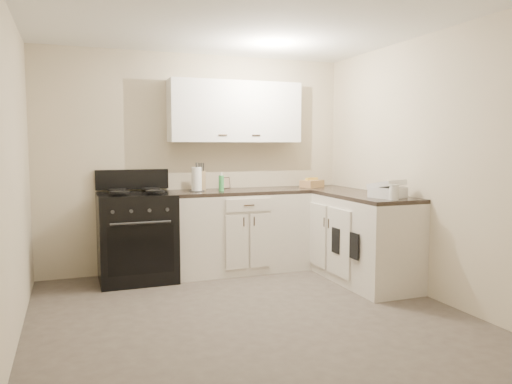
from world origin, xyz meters
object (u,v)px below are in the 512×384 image
object	(u,v)px
wicker_basket	(312,184)
countertop_grill	(388,192)
knife_block	(201,181)
paper_towel	(197,179)
stove	(137,238)

from	to	relation	value
wicker_basket	countertop_grill	world-z (taller)	countertop_grill
knife_block	countertop_grill	bearing A→B (deg)	-31.37
countertop_grill	knife_block	bearing A→B (deg)	120.10
paper_towel	knife_block	bearing A→B (deg)	57.20
stove	knife_block	distance (m)	0.97
wicker_basket	stove	bearing A→B (deg)	-178.20
stove	countertop_grill	world-z (taller)	countertop_grill
stove	wicker_basket	xyz separation A→B (m)	(2.12, 0.07, 0.52)
paper_towel	wicker_basket	xyz separation A→B (m)	(1.46, 0.05, -0.09)
stove	wicker_basket	size ratio (longest dim) A/B	3.62
paper_towel	wicker_basket	size ratio (longest dim) A/B	1.02
stove	countertop_grill	bearing A→B (deg)	-29.22
stove	wicker_basket	world-z (taller)	wicker_basket
knife_block	wicker_basket	world-z (taller)	knife_block
wicker_basket	countertop_grill	distance (m)	1.35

